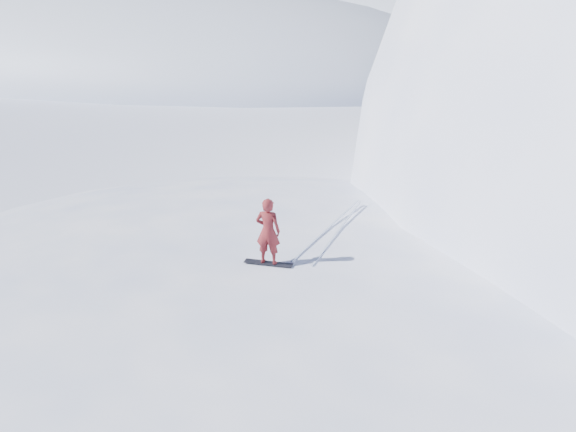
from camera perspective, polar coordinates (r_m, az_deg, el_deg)
name	(u,v)px	position (r m, az deg, el deg)	size (l,w,h in m)	color
ground	(268,379)	(15.17, -2.08, -16.26)	(400.00, 400.00, 0.00)	white
near_ridge	(354,338)	(16.90, 6.75, -12.22)	(36.00, 28.00, 4.80)	white
far_ridge_a	(135,68)	(104.51, -15.24, 14.28)	(120.00, 70.00, 28.00)	white
far_ridge_c	(406,57)	(129.21, 11.94, 15.48)	(140.00, 90.00, 36.00)	white
wind_bumps	(293,336)	(16.88, 0.54, -12.10)	(16.00, 14.40, 1.00)	white
snowboard	(268,263)	(15.65, -2.00, -4.80)	(1.38, 0.26, 0.02)	black
snowboarder	(268,231)	(15.28, -2.04, -1.55)	(0.68, 0.45, 1.88)	maroon
vapor_plume	(68,88)	(78.91, -21.48, 12.02)	(11.09, 8.87, 7.76)	white
board_tracks	(335,227)	(18.23, 4.75, -1.16)	(1.55, 5.95, 0.04)	silver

